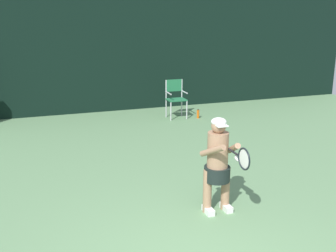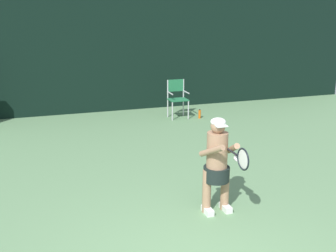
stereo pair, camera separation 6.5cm
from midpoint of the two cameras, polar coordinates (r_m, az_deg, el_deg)
backdrop_screen at (r=12.28m, az=-11.70°, el=10.12°), size 18.00×0.12×3.66m
umpire_chair at (r=11.60m, az=0.91°, el=4.18°), size 0.52×0.44×1.08m
water_bottle at (r=11.64m, az=4.06°, el=1.69°), size 0.07×0.07×0.27m
tennis_player at (r=6.05m, az=6.68°, el=-4.99°), size 0.54×0.62×1.46m
tennis_racket at (r=5.61m, az=10.15°, el=-4.49°), size 0.03×0.60×0.31m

